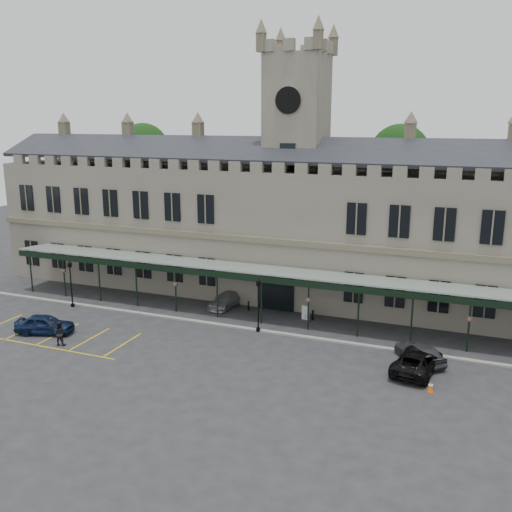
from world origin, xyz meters
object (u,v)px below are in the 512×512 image
at_px(car_taxi, 226,300).
at_px(person_b, 59,333).
at_px(lamp_post_mid, 258,300).
at_px(sign_board, 305,313).
at_px(car_right_a, 420,352).
at_px(car_van, 417,361).
at_px(person_a, 51,327).
at_px(lamp_post_left, 71,279).
at_px(traffic_cone, 431,387).
at_px(clock_tower, 296,156).
at_px(car_left_a, 45,324).
at_px(station_building, 295,228).

distance_m(car_taxi, person_b, 14.92).
bearing_deg(lamp_post_mid, person_b, -147.60).
bearing_deg(sign_board, person_b, -129.90).
height_order(sign_board, car_right_a, car_right_a).
relative_size(car_van, person_b, 2.86).
relative_size(car_van, person_a, 3.40).
bearing_deg(lamp_post_left, car_right_a, -1.55).
xyz_separation_m(traffic_cone, car_right_a, (-1.12, 4.34, 0.41)).
distance_m(lamp_post_mid, person_a, 16.16).
relative_size(lamp_post_left, car_right_a, 1.01).
relative_size(traffic_cone, person_b, 0.35).
relative_size(clock_tower, traffic_cone, 37.96).
bearing_deg(car_left_a, lamp_post_left, 3.66).
height_order(station_building, car_van, station_building).
height_order(lamp_post_left, lamp_post_mid, lamp_post_mid).
distance_m(sign_board, car_right_a, 11.17).
bearing_deg(car_right_a, lamp_post_mid, -47.63).
bearing_deg(car_taxi, car_left_a, -126.85).
bearing_deg(traffic_cone, car_van, 112.91).
xyz_separation_m(lamp_post_mid, car_right_a, (12.56, -1.29, -1.93)).
bearing_deg(car_taxi, car_right_a, -12.38).
height_order(lamp_post_mid, car_van, lamp_post_mid).
xyz_separation_m(lamp_post_left, traffic_cone, (31.45, -5.16, -2.25)).
bearing_deg(person_b, car_left_a, -43.01).
distance_m(traffic_cone, car_right_a, 4.50).
bearing_deg(station_building, lamp_post_left, -147.62).
xyz_separation_m(lamp_post_left, sign_board, (20.48, 4.44, -1.97)).
relative_size(lamp_post_mid, sign_board, 3.70).
distance_m(station_building, person_a, 23.13).
relative_size(traffic_cone, car_left_a, 0.15).
distance_m(lamp_post_left, lamp_post_mid, 17.78).
bearing_deg(person_b, car_van, 177.15).
bearing_deg(traffic_cone, sign_board, 138.84).
xyz_separation_m(clock_tower, car_left_a, (-15.00, -17.22, -12.34)).
bearing_deg(car_left_a, car_right_a, -96.39).
bearing_deg(person_b, station_building, -137.75).
xyz_separation_m(clock_tower, car_right_a, (13.00, -11.90, -12.38)).
xyz_separation_m(sign_board, car_right_a, (9.86, -5.26, 0.14)).
distance_m(sign_board, person_b, 19.60).
xyz_separation_m(lamp_post_mid, car_left_a, (-15.44, -6.60, -1.89)).
xyz_separation_m(sign_board, person_a, (-17.16, -10.96, 0.20)).
height_order(car_left_a, car_taxi, car_left_a).
height_order(station_building, car_left_a, station_building).
distance_m(car_left_a, person_a, 1.05).
distance_m(clock_tower, sign_board, 14.51).
bearing_deg(sign_board, person_a, -135.33).
bearing_deg(lamp_post_left, person_b, -56.55).
xyz_separation_m(sign_board, car_van, (9.86, -6.94, 0.15)).
bearing_deg(clock_tower, car_van, -46.25).
xyz_separation_m(sign_board, car_left_a, (-18.14, -10.58, 0.17)).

